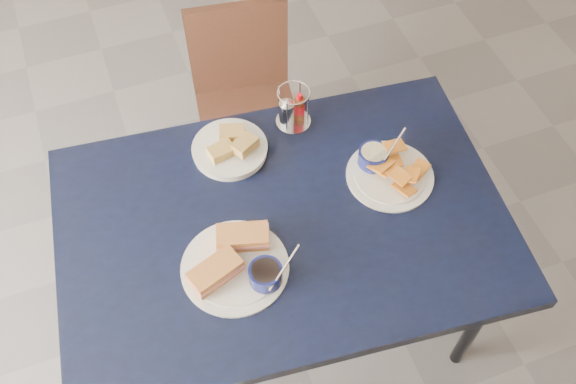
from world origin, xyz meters
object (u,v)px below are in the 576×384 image
object	(u,v)px
plantain_plate	(385,168)
dining_table	(283,232)
chair_far	(241,91)
condiment_caddy	(292,110)
sandwich_plate	(238,262)
bread_basket	(231,148)

from	to	relation	value
plantain_plate	dining_table	bearing A→B (deg)	-171.07
chair_far	condiment_caddy	distance (m)	0.57
plantain_plate	condiment_caddy	world-z (taller)	condiment_caddy
sandwich_plate	plantain_plate	size ratio (longest dim) A/B	1.20
dining_table	condiment_caddy	world-z (taller)	condiment_caddy
sandwich_plate	plantain_plate	bearing A→B (deg)	16.64
plantain_plate	sandwich_plate	bearing A→B (deg)	-163.36
bread_basket	condiment_caddy	distance (m)	0.22
dining_table	bread_basket	xyz separation A→B (m)	(-0.06, 0.28, 0.08)
chair_far	sandwich_plate	world-z (taller)	sandwich_plate
condiment_caddy	sandwich_plate	bearing A→B (deg)	-126.23
sandwich_plate	condiment_caddy	world-z (taller)	condiment_caddy
chair_far	bread_basket	xyz separation A→B (m)	(-0.18, -0.50, 0.31)
dining_table	plantain_plate	bearing A→B (deg)	8.93
chair_far	sandwich_plate	size ratio (longest dim) A/B	2.57
chair_far	plantain_plate	xyz separation A→B (m)	(0.22, -0.73, 0.31)
bread_basket	condiment_caddy	xyz separation A→B (m)	(0.21, 0.05, 0.04)
dining_table	chair_far	world-z (taller)	chair_far
sandwich_plate	bread_basket	distance (m)	0.39
sandwich_plate	bread_basket	size ratio (longest dim) A/B	1.38
chair_far	condiment_caddy	xyz separation A→B (m)	(0.04, -0.45, 0.35)
chair_far	bread_basket	distance (m)	0.62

